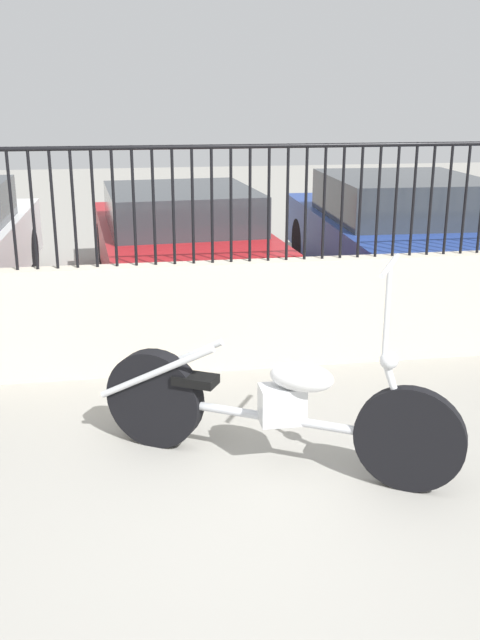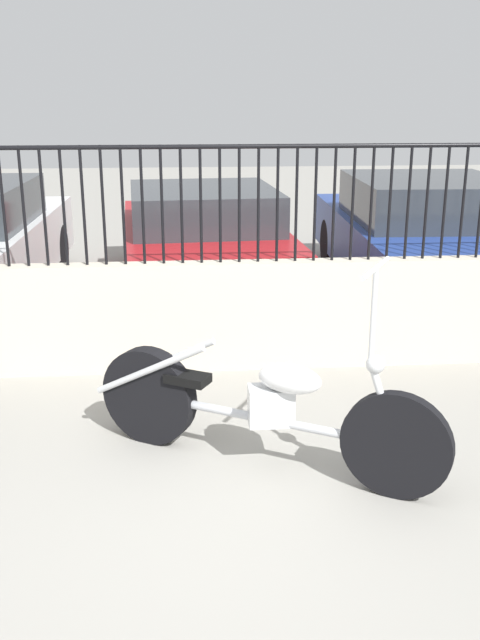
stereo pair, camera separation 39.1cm
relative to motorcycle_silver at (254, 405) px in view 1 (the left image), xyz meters
The scene contains 6 objects.
ground_plane 0.86m from the motorcycle_silver, 105.43° to the right, with size 40.00×40.00×0.00m, color gray.
low_wall 1.68m from the motorcycle_silver, 96.98° to the left, with size 8.59×0.18×0.94m.
fence_railing 2.03m from the motorcycle_silver, 96.98° to the left, with size 8.59×0.04×0.95m.
motorcycle_silver is the anchor object (origin of this frame).
car_red 4.26m from the motorcycle_silver, 91.58° to the left, with size 2.06×4.07×1.24m.
car_blue 4.70m from the motorcycle_silver, 58.35° to the left, with size 2.02×4.21×1.36m.
Camera 1 is at (-0.55, -3.32, 2.28)m, focal length 40.00 mm.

